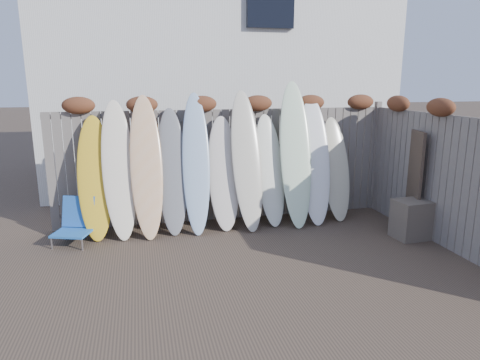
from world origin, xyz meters
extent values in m
plane|color=#493A2D|center=(0.00, 0.00, 0.00)|extent=(80.00, 80.00, 0.00)
cube|color=slate|center=(0.00, 2.40, 1.00)|extent=(6.00, 0.10, 2.00)
cube|color=slate|center=(3.00, 2.40, 1.05)|extent=(0.10, 0.10, 2.10)
ellipsoid|color=brown|center=(-2.40, 2.36, 2.10)|extent=(0.52, 0.28, 0.28)
ellipsoid|color=brown|center=(-1.40, 2.36, 2.10)|extent=(0.52, 0.28, 0.28)
ellipsoid|color=brown|center=(-0.40, 2.36, 2.10)|extent=(0.52, 0.28, 0.28)
ellipsoid|color=brown|center=(0.60, 2.36, 2.10)|extent=(0.52, 0.28, 0.28)
ellipsoid|color=brown|center=(1.60, 2.36, 2.10)|extent=(0.52, 0.28, 0.28)
ellipsoid|color=brown|center=(2.60, 2.36, 2.10)|extent=(0.52, 0.28, 0.28)
cube|color=slate|center=(3.00, 0.20, 1.00)|extent=(0.10, 4.40, 2.00)
ellipsoid|color=brown|center=(2.96, 0.60, 2.10)|extent=(0.28, 0.56, 0.28)
ellipsoid|color=brown|center=(2.96, 1.70, 2.10)|extent=(0.28, 0.56, 0.28)
cube|color=silver|center=(0.50, 6.50, 3.00)|extent=(8.00, 5.00, 6.00)
cube|color=blue|center=(-2.56, 1.65, 0.20)|extent=(0.65, 0.61, 0.03)
cube|color=blue|center=(-2.47, 1.89, 0.46)|extent=(0.55, 0.32, 0.49)
cylinder|color=#B3B3BB|center=(-2.85, 1.55, 0.10)|extent=(0.03, 0.03, 0.20)
cylinder|color=silver|center=(-2.72, 1.92, 0.10)|extent=(0.03, 0.03, 0.20)
cylinder|color=#BCBBC3|center=(-2.39, 1.39, 0.10)|extent=(0.03, 0.03, 0.20)
cylinder|color=silver|center=(-2.26, 1.76, 0.10)|extent=(0.03, 0.03, 0.20)
cube|color=#6D5951|center=(2.73, 0.71, 0.31)|extent=(0.57, 0.49, 0.63)
cube|color=#483C2C|center=(3.00, 1.27, 0.85)|extent=(0.37, 1.10, 1.70)
ellipsoid|color=gold|center=(-2.20, 1.98, 0.98)|extent=(0.55, 0.70, 1.96)
ellipsoid|color=beige|center=(-1.82, 1.96, 1.10)|extent=(0.60, 0.82, 2.20)
ellipsoid|color=tan|center=(-1.39, 1.91, 1.14)|extent=(0.52, 0.80, 2.28)
ellipsoid|color=slate|center=(-0.97, 1.98, 1.03)|extent=(0.52, 0.74, 2.06)
ellipsoid|color=#9DBCDF|center=(-0.58, 1.94, 1.15)|extent=(0.53, 0.85, 2.31)
ellipsoid|color=silver|center=(-0.10, 1.97, 0.95)|extent=(0.57, 0.70, 1.91)
ellipsoid|color=beige|center=(0.29, 1.90, 1.17)|extent=(0.55, 0.84, 2.34)
ellipsoid|color=white|center=(0.73, 1.99, 0.96)|extent=(0.56, 0.72, 1.92)
ellipsoid|color=#DCF9CE|center=(1.16, 1.90, 1.25)|extent=(0.62, 0.92, 2.49)
ellipsoid|color=white|center=(1.54, 1.92, 1.10)|extent=(0.61, 0.82, 2.21)
ellipsoid|color=beige|center=(1.98, 1.99, 0.92)|extent=(0.53, 0.67, 1.85)
camera|label=1|loc=(-1.48, -5.02, 2.49)|focal=32.00mm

